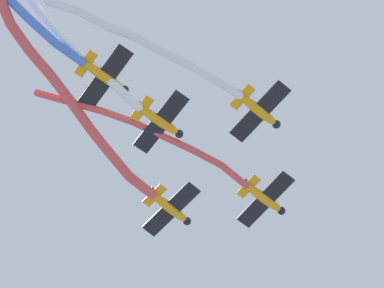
{
  "coord_description": "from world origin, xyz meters",
  "views": [
    {
      "loc": [
        -18.53,
        25.51,
        1.55
      ],
      "look_at": [
        2.4,
        0.39,
        70.27
      ],
      "focal_mm": 75.6,
      "sensor_mm": 36.0,
      "label": 1
    }
  ],
  "objects_px": {
    "airplane_left_wing": "(171,208)",
    "airplane_lead": "(265,199)",
    "airplane_slot": "(161,121)",
    "airplane_trail": "(105,77)",
    "airplane_right_wing": "(259,111)"
  },
  "relations": [
    {
      "from": "airplane_right_wing",
      "to": "airplane_slot",
      "type": "distance_m",
      "value": 9.23
    },
    {
      "from": "airplane_slot",
      "to": "airplane_trail",
      "type": "height_order",
      "value": "airplane_trail"
    },
    {
      "from": "airplane_slot",
      "to": "airplane_left_wing",
      "type": "bearing_deg",
      "value": 48.32
    },
    {
      "from": "airplane_left_wing",
      "to": "airplane_right_wing",
      "type": "height_order",
      "value": "airplane_right_wing"
    },
    {
      "from": "airplane_left_wing",
      "to": "airplane_trail",
      "type": "distance_m",
      "value": 14.61
    },
    {
      "from": "airplane_lead",
      "to": "airplane_left_wing",
      "type": "xyz_separation_m",
      "value": [
        7.61,
        5.23,
        -0.4
      ]
    },
    {
      "from": "airplane_left_wing",
      "to": "airplane_trail",
      "type": "xyz_separation_m",
      "value": [
        -4.05,
        14.02,
        0.8
      ]
    },
    {
      "from": "airplane_left_wing",
      "to": "airplane_lead",
      "type": "bearing_deg",
      "value": -47.54
    },
    {
      "from": "airplane_left_wing",
      "to": "airplane_slot",
      "type": "relative_size",
      "value": 1.0
    },
    {
      "from": "airplane_left_wing",
      "to": "airplane_right_wing",
      "type": "relative_size",
      "value": 1.0
    },
    {
      "from": "airplane_lead",
      "to": "airplane_trail",
      "type": "distance_m",
      "value": 19.58
    },
    {
      "from": "airplane_lead",
      "to": "airplane_left_wing",
      "type": "bearing_deg",
      "value": 135.76
    },
    {
      "from": "airplane_left_wing",
      "to": "airplane_right_wing",
      "type": "xyz_separation_m",
      "value": [
        -12.83,
        2.37,
        0.7
      ]
    },
    {
      "from": "airplane_lead",
      "to": "airplane_slot",
      "type": "height_order",
      "value": "airplane_lead"
    },
    {
      "from": "airplane_lead",
      "to": "airplane_right_wing",
      "type": "relative_size",
      "value": 1.0
    }
  ]
}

